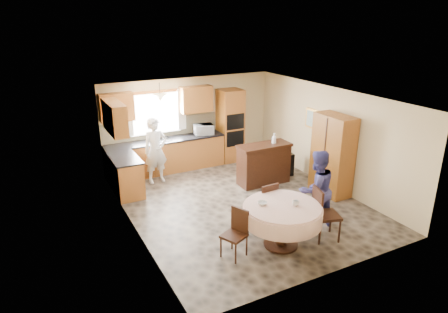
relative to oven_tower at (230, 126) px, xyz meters
name	(u,v)px	position (x,y,z in m)	size (l,w,h in m)	color
floor	(241,203)	(-1.15, -2.69, -1.06)	(5.00, 6.00, 0.01)	#6B5C4A
ceiling	(243,96)	(-1.15, -2.69, 1.44)	(5.00, 6.00, 0.01)	white
wall_back	(190,122)	(-1.15, 0.31, 0.19)	(5.00, 0.02, 2.50)	#D0B985
wall_front	(336,207)	(-1.15, -5.69, 0.19)	(5.00, 0.02, 2.50)	#D0B985
wall_left	(131,172)	(-3.65, -2.69, 0.19)	(0.02, 6.00, 2.50)	#D0B985
wall_right	(329,137)	(1.35, -2.69, 0.19)	(0.02, 6.00, 2.50)	#D0B985
window	(155,114)	(-2.15, 0.29, 0.54)	(1.40, 0.03, 1.10)	white
curtain_left	(128,115)	(-2.90, 0.24, 0.59)	(0.22, 0.02, 1.15)	white
curtain_right	(182,109)	(-1.40, 0.24, 0.59)	(0.22, 0.02, 1.15)	white
base_cab_back	(166,156)	(-2.00, 0.01, -0.62)	(3.30, 0.60, 0.88)	#B86831
counter_back	(165,140)	(-2.00, 0.01, -0.16)	(3.30, 0.64, 0.04)	black
base_cab_left	(126,176)	(-3.35, -0.89, -0.62)	(0.60, 1.20, 0.88)	#B86831
counter_left	(124,158)	(-3.35, -0.89, -0.16)	(0.64, 1.20, 0.04)	black
backsplash	(161,128)	(-2.00, 0.30, 0.12)	(3.30, 0.02, 0.55)	tan
wall_cab_left	(117,107)	(-3.20, 0.15, 0.85)	(0.85, 0.33, 0.72)	#B16A2C
wall_cab_right	(196,99)	(-1.00, 0.15, 0.85)	(0.90, 0.33, 0.72)	#B16A2C
wall_cab_side	(115,118)	(-3.48, -0.89, 0.85)	(0.33, 1.20, 0.72)	#B16A2C
oven_tower	(230,126)	(0.00, 0.00, 0.00)	(0.66, 0.62, 2.12)	#B86831
oven_upper	(236,122)	(0.00, -0.31, 0.19)	(0.56, 0.01, 0.45)	black
oven_lower	(235,139)	(0.00, -0.31, -0.31)	(0.56, 0.01, 0.45)	black
pendant	(160,98)	(-2.15, -0.19, 1.06)	(0.36, 0.36, 0.18)	beige
sideboard	(264,165)	(-0.06, -1.93, -0.57)	(1.38, 0.57, 0.98)	#3D1C10
space_heater	(284,164)	(0.74, -1.73, -0.76)	(0.44, 0.31, 0.61)	black
cupboard	(332,155)	(1.07, -3.16, -0.09)	(0.51, 1.02, 1.95)	#B86831
dining_table	(282,214)	(-1.37, -4.58, -0.41)	(1.47, 1.47, 0.84)	#3D1C10
chair_left	(236,230)	(-2.27, -4.46, -0.57)	(0.51, 0.51, 0.89)	#3D1C10
chair_back	(266,203)	(-1.23, -3.84, -0.52)	(0.44, 0.44, 0.97)	#3D1C10
chair_right	(323,211)	(-0.54, -4.74, -0.47)	(0.58, 0.58, 1.07)	#3D1C10
framed_picture	(314,119)	(1.32, -2.11, 0.52)	(0.06, 0.62, 0.51)	#EEAC46
microwave	(203,130)	(-0.88, -0.04, 0.01)	(0.53, 0.36, 0.29)	silver
person_sink	(156,151)	(-2.47, -0.58, -0.21)	(0.62, 0.41, 1.71)	silver
person_dining	(316,190)	(-0.35, -4.29, -0.24)	(0.80, 0.62, 1.65)	#3C3B81
bowl_sideboard	(257,147)	(-0.27, -1.93, -0.05)	(0.20, 0.20, 0.05)	#B2B2B2
bottle_sideboard	(274,139)	(0.22, -1.93, 0.08)	(0.12, 0.12, 0.32)	silver
cup_table	(296,203)	(-1.16, -4.69, -0.17)	(0.12, 0.12, 0.09)	#B2B2B2
bowl_table	(262,203)	(-1.69, -4.39, -0.19)	(0.17, 0.17, 0.05)	#B2B2B2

